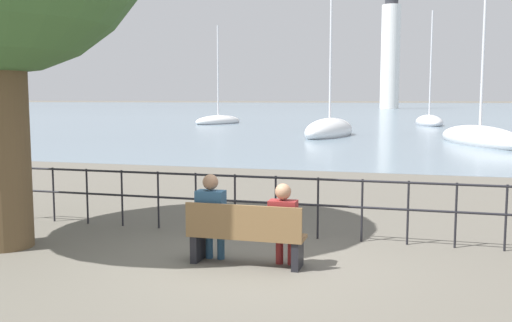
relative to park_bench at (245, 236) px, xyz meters
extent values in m
plane|color=#605B51|center=(0.00, 0.06, -0.43)|extent=(1000.00, 1000.00, 0.00)
cube|color=slate|center=(0.00, 160.80, -0.42)|extent=(600.00, 300.00, 0.01)
cylinder|color=brown|center=(-3.99, -0.04, 1.32)|extent=(0.85, 0.85, 3.49)
cube|color=brown|center=(0.00, 0.06, 0.00)|extent=(1.68, 0.45, 0.05)
cube|color=brown|center=(0.00, -0.14, 0.25)|extent=(1.68, 0.04, 0.45)
cube|color=black|center=(-0.74, 0.06, -0.23)|extent=(0.10, 0.41, 0.40)
cube|color=black|center=(0.74, 0.06, -0.23)|extent=(0.10, 0.41, 0.40)
cylinder|color=navy|center=(-0.63, 0.22, -0.20)|extent=(0.11, 0.11, 0.45)
cylinder|color=navy|center=(-0.44, 0.22, -0.20)|extent=(0.11, 0.11, 0.45)
cube|color=navy|center=(-0.54, 0.13, 0.07)|extent=(0.35, 0.26, 0.14)
cube|color=navy|center=(-0.54, 0.04, 0.32)|extent=(0.41, 0.24, 0.60)
sphere|color=#846047|center=(-0.54, 0.04, 0.75)|extent=(0.23, 0.23, 0.23)
cylinder|color=maroon|center=(0.45, 0.22, -0.20)|extent=(0.11, 0.11, 0.45)
cylinder|color=maroon|center=(0.62, 0.22, -0.20)|extent=(0.11, 0.11, 0.45)
cube|color=maroon|center=(0.54, 0.13, 0.07)|extent=(0.33, 0.26, 0.14)
cube|color=maroon|center=(0.54, 0.04, 0.28)|extent=(0.39, 0.24, 0.51)
sphere|color=#A87A5B|center=(0.54, 0.04, 0.66)|extent=(0.23, 0.23, 0.23)
cylinder|color=black|center=(-5.15, 1.82, 0.10)|extent=(0.04, 0.04, 1.05)
cylinder|color=black|center=(-4.41, 1.82, 0.10)|extent=(0.04, 0.04, 1.05)
cylinder|color=black|center=(-3.68, 1.82, 0.10)|extent=(0.04, 0.04, 1.05)
cylinder|color=black|center=(-2.94, 1.82, 0.10)|extent=(0.04, 0.04, 1.05)
cylinder|color=black|center=(-2.21, 1.82, 0.10)|extent=(0.04, 0.04, 1.05)
cylinder|color=black|center=(-1.47, 1.82, 0.10)|extent=(0.04, 0.04, 1.05)
cylinder|color=black|center=(-0.74, 1.82, 0.10)|extent=(0.04, 0.04, 1.05)
cylinder|color=black|center=(0.00, 1.82, 0.10)|extent=(0.04, 0.04, 1.05)
cylinder|color=black|center=(0.74, 1.82, 0.10)|extent=(0.04, 0.04, 1.05)
cylinder|color=black|center=(1.47, 1.82, 0.10)|extent=(0.04, 0.04, 1.05)
cylinder|color=black|center=(2.21, 1.82, 0.10)|extent=(0.04, 0.04, 1.05)
cylinder|color=black|center=(2.94, 1.82, 0.10)|extent=(0.04, 0.04, 1.05)
cylinder|color=black|center=(3.68, 1.82, 0.10)|extent=(0.04, 0.04, 1.05)
cylinder|color=black|center=(0.00, 1.82, 0.59)|extent=(10.29, 0.04, 0.04)
cylinder|color=black|center=(0.00, 1.82, 0.15)|extent=(10.29, 0.04, 0.04)
ellipsoid|color=white|center=(5.53, 23.87, -0.15)|extent=(4.68, 8.30, 1.41)
cylinder|color=silver|center=(5.53, 23.87, 6.18)|extent=(0.14, 0.14, 11.81)
ellipsoid|color=white|center=(-2.87, 28.06, -0.10)|extent=(3.28, 7.27, 1.66)
cylinder|color=silver|center=(-2.87, 28.06, 6.38)|extent=(0.14, 0.14, 11.97)
ellipsoid|color=white|center=(-15.58, 43.20, -0.20)|extent=(4.10, 6.47, 1.14)
cylinder|color=silver|center=(-15.58, 43.20, 4.41)|extent=(0.14, 0.14, 8.53)
ellipsoid|color=silver|center=(3.48, 45.26, -0.16)|extent=(3.11, 5.83, 1.33)
cylinder|color=silver|center=(3.48, 45.26, 4.89)|extent=(0.14, 0.14, 9.31)
cylinder|color=white|center=(-3.67, 129.31, 11.41)|extent=(4.30, 4.30, 23.68)
camera|label=1|loc=(2.27, -7.58, 1.94)|focal=40.00mm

